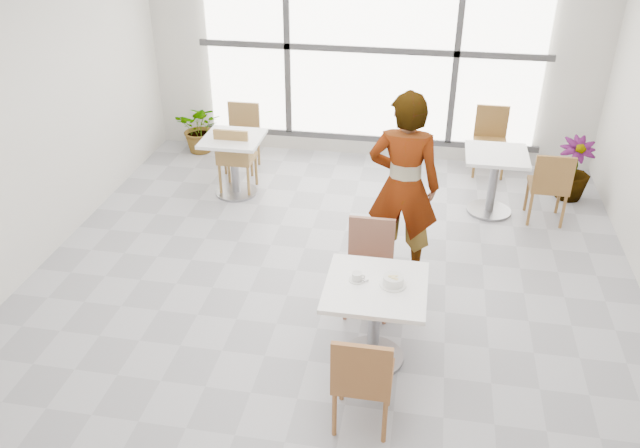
% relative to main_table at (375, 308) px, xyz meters
% --- Properties ---
extents(floor, '(7.00, 7.00, 0.00)m').
position_rel_main_table_xyz_m(floor, '(-0.53, 0.74, -0.52)').
color(floor, '#9E9EA5').
rests_on(floor, ground).
extents(wall_back, '(6.00, 0.00, 6.00)m').
position_rel_main_table_xyz_m(wall_back, '(-0.53, 4.24, 0.98)').
color(wall_back, silver).
rests_on(wall_back, ground).
extents(wall_left, '(0.00, 7.00, 7.00)m').
position_rel_main_table_xyz_m(wall_left, '(-3.53, 0.74, 0.98)').
color(wall_left, silver).
rests_on(wall_left, ground).
extents(window, '(4.60, 0.07, 2.52)m').
position_rel_main_table_xyz_m(window, '(-0.53, 4.18, 0.98)').
color(window, white).
rests_on(window, ground).
extents(main_table, '(0.80, 0.80, 0.75)m').
position_rel_main_table_xyz_m(main_table, '(0.00, 0.00, 0.00)').
color(main_table, white).
rests_on(main_table, ground).
extents(chair_near, '(0.42, 0.42, 0.87)m').
position_rel_main_table_xyz_m(chair_near, '(-0.01, -0.77, -0.02)').
color(chair_near, '#9C6133').
rests_on(chair_near, ground).
extents(chair_far, '(0.42, 0.42, 0.87)m').
position_rel_main_table_xyz_m(chair_far, '(-0.12, 0.75, -0.02)').
color(chair_far, '#8B5A45').
rests_on(chair_far, ground).
extents(oatmeal_bowl, '(0.21, 0.21, 0.09)m').
position_rel_main_table_xyz_m(oatmeal_bowl, '(0.13, 0.02, 0.27)').
color(oatmeal_bowl, white).
rests_on(oatmeal_bowl, main_table).
extents(coffee_cup, '(0.16, 0.13, 0.07)m').
position_rel_main_table_xyz_m(coffee_cup, '(-0.15, 0.04, 0.26)').
color(coffee_cup, silver).
rests_on(coffee_cup, main_table).
extents(person, '(0.71, 0.49, 1.89)m').
position_rel_main_table_xyz_m(person, '(0.11, 1.38, 0.42)').
color(person, black).
rests_on(person, ground).
extents(bg_table_left, '(0.70, 0.70, 0.75)m').
position_rel_main_table_xyz_m(bg_table_left, '(-2.00, 2.75, -0.04)').
color(bg_table_left, white).
rests_on(bg_table_left, ground).
extents(bg_table_right, '(0.70, 0.70, 0.75)m').
position_rel_main_table_xyz_m(bg_table_right, '(1.09, 2.81, -0.04)').
color(bg_table_right, white).
rests_on(bg_table_right, ground).
extents(bg_chair_left_near, '(0.42, 0.42, 0.87)m').
position_rel_main_table_xyz_m(bg_chair_left_near, '(-1.99, 2.77, -0.02)').
color(bg_chair_left_near, olive).
rests_on(bg_chair_left_near, ground).
extents(bg_chair_left_far, '(0.42, 0.42, 0.87)m').
position_rel_main_table_xyz_m(bg_chair_left_far, '(-2.12, 3.54, -0.02)').
color(bg_chair_left_far, olive).
rests_on(bg_chair_left_far, ground).
extents(bg_chair_right_near, '(0.42, 0.42, 0.87)m').
position_rel_main_table_xyz_m(bg_chair_right_near, '(1.69, 2.65, -0.02)').
color(bg_chair_right_near, brown).
rests_on(bg_chair_right_near, ground).
extents(bg_chair_right_far, '(0.42, 0.42, 0.87)m').
position_rel_main_table_xyz_m(bg_chair_right_far, '(1.11, 3.99, -0.02)').
color(bg_chair_right_far, brown).
rests_on(bg_chair_right_far, ground).
extents(plant_left, '(0.67, 0.59, 0.71)m').
position_rel_main_table_xyz_m(plant_left, '(-2.85, 3.94, -0.17)').
color(plant_left, '#3E773B').
rests_on(plant_left, ground).
extents(plant_right, '(0.45, 0.45, 0.77)m').
position_rel_main_table_xyz_m(plant_right, '(2.06, 3.35, -0.14)').
color(plant_right, '#41823F').
rests_on(plant_right, ground).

